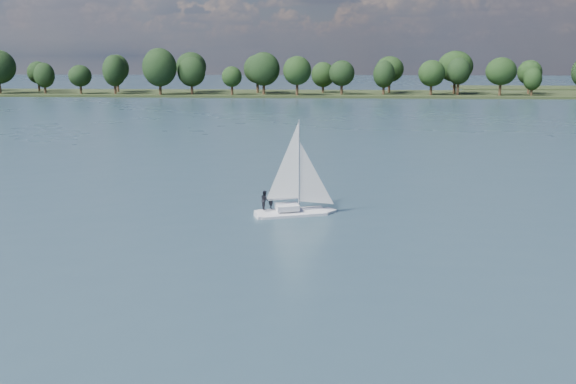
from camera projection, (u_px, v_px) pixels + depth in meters
The scene contains 4 objects.
ground at pixel (351, 130), 119.97m from camera, with size 700.00×700.00×0.00m, color #233342.
far_shore at pixel (341, 95), 229.28m from camera, with size 660.00×40.00×1.50m, color black.
sailboat at pixel (291, 188), 55.47m from camera, with size 6.88×3.94×8.73m.
treeline at pixel (328, 72), 224.08m from camera, with size 562.79×73.87×17.95m.
Camera 1 is at (-4.01, -20.26, 13.64)m, focal length 40.00 mm.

